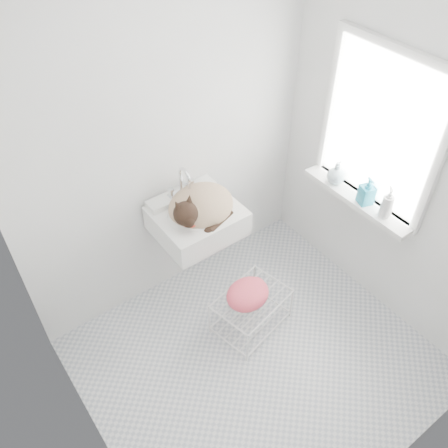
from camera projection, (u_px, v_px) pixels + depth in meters
floor at (257, 361)px, 3.32m from camera, size 2.20×2.00×0.02m
back_wall at (167, 144)px, 3.05m from camera, size 2.20×0.02×2.50m
right_wall at (405, 158)px, 2.94m from camera, size 0.02×2.00×2.50m
left_wall at (66, 341)px, 1.98m from camera, size 0.02×2.00×2.50m
window_glass at (381, 131)px, 2.98m from camera, size 0.01×0.80×1.00m
window_frame at (380, 131)px, 2.97m from camera, size 0.04×0.90×1.10m
windowsill at (357, 199)px, 3.30m from camera, size 0.16×0.88×0.04m
sink at (197, 211)px, 3.18m from camera, size 0.56×0.49×0.23m
faucet at (181, 181)px, 3.19m from camera, size 0.20×0.14×0.20m
cat at (199, 207)px, 3.15m from camera, size 0.48×0.39×0.30m
wire_rack at (251, 311)px, 3.44m from camera, size 0.57×0.45×0.30m
towel at (247, 298)px, 3.30m from camera, size 0.36×0.28×0.13m
bottle_a at (384, 216)px, 3.15m from camera, size 0.10×0.10×0.19m
bottle_b at (364, 202)px, 3.24m from camera, size 0.11×0.12×0.20m
bottle_c at (335, 182)px, 3.41m from camera, size 0.13×0.13×0.17m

